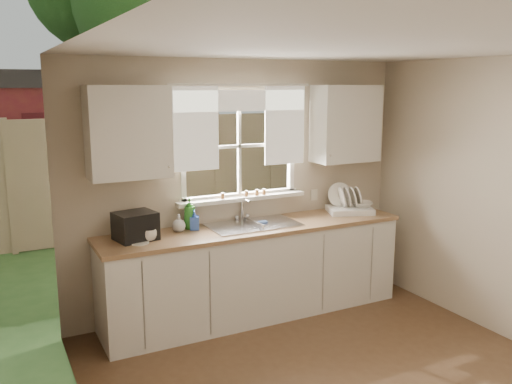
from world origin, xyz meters
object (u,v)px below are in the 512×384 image
black_appliance (135,226)px  dish_rack (349,206)px  soap_bottle_a (190,213)px  cup (149,235)px

black_appliance → dish_rack: bearing=-11.3°
dish_rack → soap_bottle_a: bearing=175.1°
soap_bottle_a → cup: 0.52m
dish_rack → soap_bottle_a: size_ratio=1.83×
dish_rack → black_appliance: size_ratio=1.63×
soap_bottle_a → cup: soap_bottle_a is taller
soap_bottle_a → cup: (-0.46, -0.22, -0.10)m
soap_bottle_a → black_appliance: size_ratio=0.89×
dish_rack → cup: bearing=-178.1°
cup → black_appliance: black_appliance is taller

